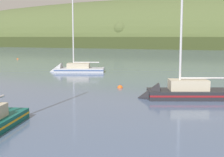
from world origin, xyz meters
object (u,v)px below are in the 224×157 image
mooring_buoy_foreground (18,59)px  mooring_buoy_far_upstream (120,88)px  sailboat_outer_reach (179,95)px  sailboat_far_left (72,71)px

mooring_buoy_foreground → mooring_buoy_far_upstream: (47.31, -31.75, -0.00)m
sailboat_outer_reach → mooring_buoy_foreground: (-55.44, 35.00, -0.30)m
sailboat_outer_reach → mooring_buoy_foreground: size_ratio=27.26×
sailboat_far_left → mooring_buoy_foreground: bearing=-58.7°
sailboat_outer_reach → mooring_buoy_far_upstream: size_ratio=21.06×
sailboat_outer_reach → mooring_buoy_far_upstream: (-8.13, 3.25, -0.30)m
mooring_buoy_foreground → mooring_buoy_far_upstream: bearing=-33.9°
mooring_buoy_foreground → mooring_buoy_far_upstream: size_ratio=0.77×
sailboat_far_left → mooring_buoy_foreground: size_ratio=26.49×
sailboat_outer_reach → mooring_buoy_foreground: bearing=-60.3°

